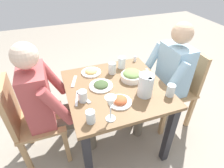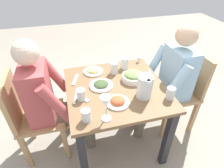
% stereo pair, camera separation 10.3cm
% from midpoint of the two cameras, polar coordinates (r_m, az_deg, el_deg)
% --- Properties ---
extents(ground_plane, '(8.00, 8.00, 0.00)m').
position_cam_midpoint_polar(ground_plane, '(2.07, -0.49, -16.62)').
color(ground_plane, gray).
extents(dining_table, '(0.83, 0.83, 0.70)m').
position_cam_midpoint_polar(dining_table, '(1.65, -0.59, -4.45)').
color(dining_table, brown).
rests_on(dining_table, ground_plane).
extents(chair_near, '(0.40, 0.40, 0.86)m').
position_cam_midpoint_polar(chair_near, '(2.07, 18.68, -0.17)').
color(chair_near, tan).
rests_on(chair_near, ground_plane).
extents(chair_far, '(0.40, 0.40, 0.86)m').
position_cam_midpoint_polar(chair_far, '(1.76, -25.78, -9.73)').
color(chair_far, tan).
rests_on(chair_far, ground_plane).
extents(diner_near, '(0.48, 0.53, 1.16)m').
position_cam_midpoint_polar(diner_near, '(1.88, 14.52, 2.17)').
color(diner_near, '#9EC6E0').
rests_on(diner_near, ground_plane).
extents(diner_far, '(0.48, 0.53, 1.16)m').
position_cam_midpoint_polar(diner_far, '(1.64, -20.16, -4.89)').
color(diner_far, '#B24C4C').
rests_on(diner_far, ground_plane).
extents(water_pitcher, '(0.16, 0.12, 0.19)m').
position_cam_midpoint_polar(water_pitcher, '(1.45, 8.30, -0.37)').
color(water_pitcher, silver).
rests_on(water_pitcher, dining_table).
extents(salad_bowl, '(0.19, 0.19, 0.09)m').
position_cam_midpoint_polar(salad_bowl, '(1.65, 4.30, 2.62)').
color(salad_bowl, white).
rests_on(salad_bowl, dining_table).
extents(plate_fries, '(0.18, 0.18, 0.05)m').
position_cam_midpoint_polar(plate_fries, '(1.76, -8.12, 3.81)').
color(plate_fries, white).
rests_on(plate_fries, dining_table).
extents(plate_rice_curry, '(0.18, 0.18, 0.06)m').
position_cam_midpoint_polar(plate_rice_curry, '(1.40, 0.36, -5.29)').
color(plate_rice_curry, white).
rests_on(plate_rice_curry, dining_table).
extents(plate_dolmas, '(0.20, 0.20, 0.04)m').
position_cam_midpoint_polar(plate_dolmas, '(1.57, -5.29, -0.39)').
color(plate_dolmas, white).
rests_on(plate_dolmas, dining_table).
extents(water_glass_by_pitcher, '(0.07, 0.07, 0.11)m').
position_cam_midpoint_polar(water_glass_by_pitcher, '(1.81, 1.41, 6.58)').
color(water_glass_by_pitcher, silver).
rests_on(water_glass_by_pitcher, dining_table).
extents(water_glass_center, '(0.06, 0.06, 0.09)m').
position_cam_midpoint_polar(water_glass_center, '(1.26, -9.00, -10.01)').
color(water_glass_center, silver).
rests_on(water_glass_center, dining_table).
extents(water_glass_near_left, '(0.07, 0.07, 0.11)m').
position_cam_midpoint_polar(water_glass_near_left, '(1.72, -1.67, 4.88)').
color(water_glass_near_left, silver).
rests_on(water_glass_near_left, dining_table).
extents(water_glass_near_right, '(0.07, 0.07, 0.10)m').
position_cam_midpoint_polar(water_glass_near_right, '(1.51, 15.79, -1.93)').
color(water_glass_near_right, silver).
rests_on(water_glass_near_right, dining_table).
extents(water_glass_far_right, '(0.07, 0.07, 0.09)m').
position_cam_midpoint_polar(water_glass_far_right, '(1.43, -11.05, -3.74)').
color(water_glass_far_right, silver).
rests_on(water_glass_far_right, dining_table).
extents(wine_glass, '(0.08, 0.08, 0.20)m').
position_cam_midpoint_polar(wine_glass, '(1.20, -2.94, -6.09)').
color(wine_glass, silver).
rests_on(wine_glass, dining_table).
extents(salt_shaker, '(0.03, 0.03, 0.05)m').
position_cam_midpoint_polar(salt_shaker, '(1.95, 5.58, 7.72)').
color(salt_shaker, white).
rests_on(salt_shaker, dining_table).
extents(fork_near, '(0.17, 0.09, 0.01)m').
position_cam_midpoint_polar(fork_near, '(1.48, -10.74, -4.21)').
color(fork_near, silver).
rests_on(fork_near, dining_table).
extents(knife_near, '(0.18, 0.08, 0.01)m').
position_cam_midpoint_polar(knife_near, '(1.76, 9.40, 3.07)').
color(knife_near, silver).
rests_on(knife_near, dining_table).
extents(fork_far, '(0.17, 0.08, 0.01)m').
position_cam_midpoint_polar(fork_far, '(1.68, -13.35, 0.76)').
color(fork_far, silver).
rests_on(fork_far, dining_table).
extents(knife_far, '(0.18, 0.06, 0.01)m').
position_cam_midpoint_polar(knife_far, '(1.48, -12.74, -4.40)').
color(knife_far, silver).
rests_on(knife_far, dining_table).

